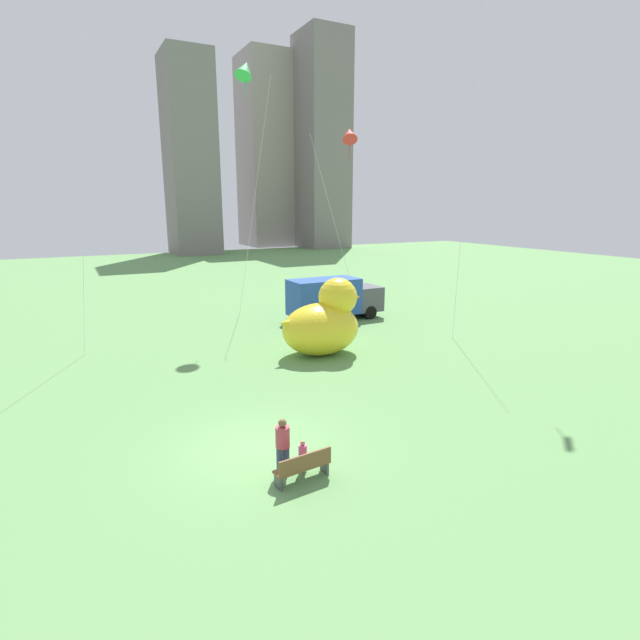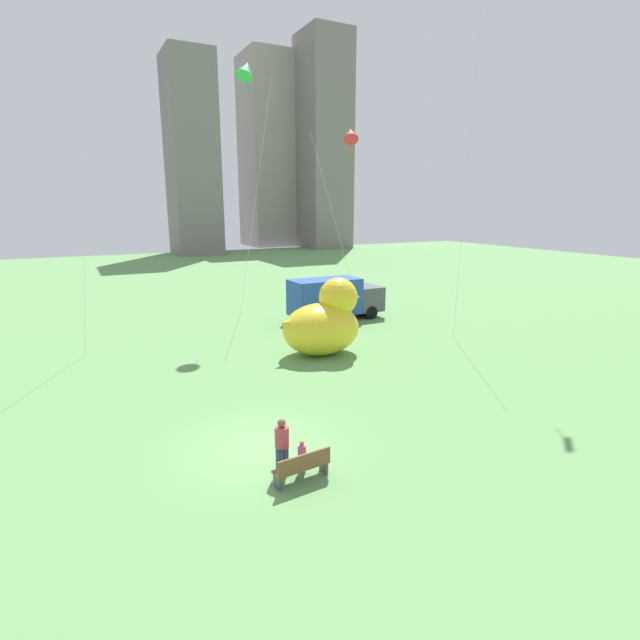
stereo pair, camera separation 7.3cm
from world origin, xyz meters
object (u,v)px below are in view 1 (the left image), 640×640
(person_child, at_px, (303,455))
(giant_inflatable_duck, at_px, (324,322))
(kite_red, at_px, (350,134))
(person_adult, at_px, (283,443))
(box_truck, at_px, (333,299))
(park_bench, at_px, (303,466))
(kite_green, at_px, (245,70))

(person_child, relative_size, giant_inflatable_duck, 0.21)
(kite_red, bearing_deg, person_adult, -124.91)
(giant_inflatable_duck, distance_m, box_truck, 7.98)
(park_bench, xyz_separation_m, kite_red, (14.02, 21.25, 12.22))
(kite_green, bearing_deg, person_adult, -107.40)
(park_bench, bearing_deg, giant_inflatable_duck, 59.43)
(person_adult, distance_m, giant_inflatable_duck, 11.89)
(giant_inflatable_duck, bearing_deg, box_truck, 57.31)
(giant_inflatable_duck, relative_size, kite_green, 0.29)
(park_bench, height_order, person_child, person_child)
(box_truck, bearing_deg, giant_inflatable_duck, -122.69)
(person_child, distance_m, box_truck, 19.77)
(park_bench, height_order, kite_red, kite_red)
(kite_green, xyz_separation_m, kite_red, (8.16, 0.81, -3.22))
(kite_green, distance_m, kite_red, 8.81)
(giant_inflatable_duck, xyz_separation_m, kite_red, (7.78, 10.68, 11.00))
(person_adult, bearing_deg, kite_green, 72.60)
(park_bench, distance_m, giant_inflatable_duck, 12.34)
(park_bench, relative_size, person_adult, 1.01)
(box_truck, bearing_deg, park_bench, -121.40)
(kite_red, bearing_deg, giant_inflatable_duck, -126.05)
(person_adult, relative_size, box_truck, 0.26)
(giant_inflatable_duck, relative_size, box_truck, 0.74)
(giant_inflatable_duck, height_order, kite_green, kite_green)
(person_adult, height_order, kite_green, kite_green)
(giant_inflatable_duck, bearing_deg, kite_red, 53.95)
(park_bench, distance_m, box_truck, 20.27)
(person_adult, height_order, box_truck, box_truck)
(person_adult, relative_size, giant_inflatable_duck, 0.35)
(park_bench, xyz_separation_m, person_child, (0.20, 0.46, 0.08))
(park_bench, bearing_deg, person_adult, 115.26)
(kite_green, height_order, kite_red, kite_green)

